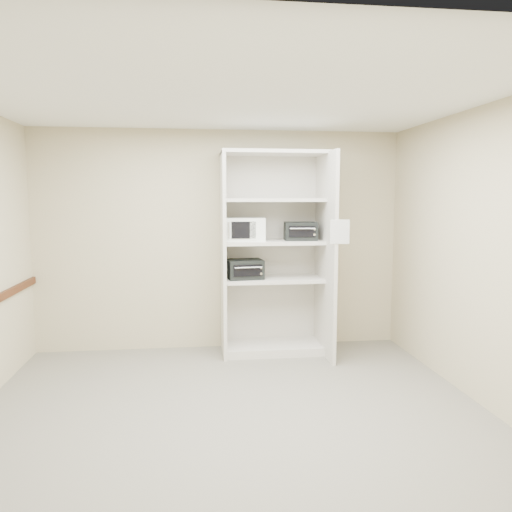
{
  "coord_description": "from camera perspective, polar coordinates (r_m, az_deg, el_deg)",
  "views": [
    {
      "loc": [
        -0.32,
        -4.18,
        1.88
      ],
      "look_at": [
        0.37,
        1.33,
        1.23
      ],
      "focal_mm": 35.0,
      "sensor_mm": 36.0,
      "label": 1
    }
  ],
  "objects": [
    {
      "name": "microwave",
      "position": [
        5.93,
        -1.2,
        3.09
      ],
      "size": [
        0.48,
        0.38,
        0.27
      ],
      "primitive_type": "cube",
      "rotation": [
        0.0,
        0.0,
        -0.07
      ],
      "color": "white",
      "rests_on": "shelving_unit"
    },
    {
      "name": "wall_back",
      "position": [
        6.21,
        -4.12,
        1.79
      ],
      "size": [
        4.5,
        0.02,
        2.7
      ],
      "primitive_type": "cube",
      "color": "#BDB28E",
      "rests_on": "ground"
    },
    {
      "name": "floor",
      "position": [
        4.59,
        -2.61,
        -17.46
      ],
      "size": [
        4.5,
        4.0,
        0.01
      ],
      "primitive_type": "cube",
      "color": "#615C53",
      "rests_on": "ground"
    },
    {
      "name": "wall_right",
      "position": [
        4.93,
        24.34,
        -0.05
      ],
      "size": [
        0.02,
        4.0,
        2.7
      ],
      "primitive_type": "cube",
      "color": "#BDB28E",
      "rests_on": "ground"
    },
    {
      "name": "toaster_oven_lower",
      "position": [
        5.92,
        -1.28,
        -1.51
      ],
      "size": [
        0.45,
        0.36,
        0.23
      ],
      "primitive_type": "cube",
      "rotation": [
        0.0,
        0.0,
        0.12
      ],
      "color": "black",
      "rests_on": "shelving_unit"
    },
    {
      "name": "toaster_oven_upper",
      "position": [
        6.01,
        5.1,
        2.85
      ],
      "size": [
        0.4,
        0.31,
        0.22
      ],
      "primitive_type": "cube",
      "rotation": [
        0.0,
        0.0,
        -0.08
      ],
      "color": "black",
      "rests_on": "shelving_unit"
    },
    {
      "name": "shelving_unit",
      "position": [
        6.01,
        2.4,
        -0.46
      ],
      "size": [
        1.24,
        0.92,
        2.42
      ],
      "color": "beige",
      "rests_on": "floor"
    },
    {
      "name": "paper_sign",
      "position": [
        5.5,
        9.57,
        2.75
      ],
      "size": [
        0.2,
        0.03,
        0.26
      ],
      "primitive_type": "cube",
      "rotation": [
        0.0,
        0.0,
        -0.1
      ],
      "color": "white",
      "rests_on": "shelving_unit"
    },
    {
      "name": "ceiling",
      "position": [
        4.27,
        -2.81,
        17.78
      ],
      "size": [
        4.5,
        4.0,
        0.01
      ],
      "primitive_type": "cube",
      "color": "white"
    },
    {
      "name": "wall_front",
      "position": [
        2.26,
        1.21,
        -6.77
      ],
      "size": [
        4.5,
        0.02,
        2.7
      ],
      "primitive_type": "cube",
      "color": "#BDB28E",
      "rests_on": "ground"
    }
  ]
}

